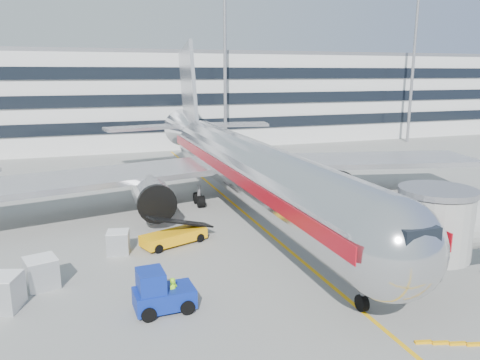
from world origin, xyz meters
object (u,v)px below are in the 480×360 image
object	(u,v)px
baggage_tug	(160,293)
ramp_worker	(174,294)
belt_loader	(174,235)
cargo_container_right	(118,242)
cargo_container_left	(2,292)
cargo_container_front	(41,273)
main_jet	(240,163)

from	to	relation	value
baggage_tug	ramp_worker	world-z (taller)	baggage_tug
belt_loader	cargo_container_right	bearing A→B (deg)	-174.70
cargo_container_left	belt_loader	bearing A→B (deg)	32.16
baggage_tug	cargo_container_front	xyz separation A→B (m)	(-6.01, 4.99, -0.11)
main_jet	cargo_container_front	size ratio (longest dim) A/B	24.55
cargo_container_left	cargo_container_front	bearing A→B (deg)	50.21
belt_loader	cargo_container_left	world-z (taller)	belt_loader
belt_loader	baggage_tug	world-z (taller)	belt_loader
baggage_tug	cargo_container_right	distance (m)	9.10
cargo_container_right	ramp_worker	size ratio (longest dim) A/B	0.96
main_jet	cargo_container_right	bearing A→B (deg)	-146.90
cargo_container_front	main_jet	bearing A→B (deg)	35.53
belt_loader	cargo_container_left	size ratio (longest dim) A/B	2.30
belt_loader	cargo_container_right	world-z (taller)	belt_loader
baggage_tug	ramp_worker	size ratio (longest dim) A/B	1.79
cargo_container_right	belt_loader	bearing A→B (deg)	5.30
cargo_container_front	belt_loader	bearing A→B (deg)	27.08
belt_loader	baggage_tug	xyz separation A→B (m)	(-2.51, -9.35, 0.33)
belt_loader	ramp_worker	bearing A→B (deg)	-100.91
main_jet	cargo_container_left	world-z (taller)	main_jet
baggage_tug	cargo_container_left	bearing A→B (deg)	159.59
main_jet	cargo_container_right	distance (m)	13.92
cargo_container_left	cargo_container_front	world-z (taller)	cargo_container_left
cargo_container_left	cargo_container_front	distance (m)	2.73
baggage_tug	cargo_container_front	size ratio (longest dim) A/B	1.52
baggage_tug	cargo_container_front	world-z (taller)	baggage_tug
main_jet	ramp_worker	distance (m)	19.13
ramp_worker	cargo_container_left	bearing A→B (deg)	121.58
belt_loader	ramp_worker	xyz separation A→B (m)	(-1.82, -9.43, 0.21)
cargo_container_right	ramp_worker	world-z (taller)	ramp_worker
main_jet	belt_loader	size ratio (longest dim) A/B	10.04
belt_loader	baggage_tug	size ratio (longest dim) A/B	1.60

